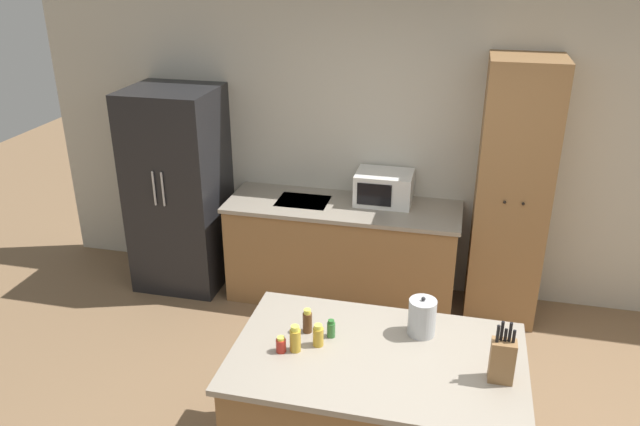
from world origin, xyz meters
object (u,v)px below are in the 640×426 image
(pantry_cabinet, at_px, (512,195))
(spice_bottle_pale_salt, at_px, (307,321))
(spice_bottle_green_herb, at_px, (331,329))
(kettle, at_px, (422,317))
(refrigerator, at_px, (179,189))
(microwave, at_px, (384,188))
(knife_block, at_px, (502,360))
(spice_bottle_amber_oil, at_px, (295,339))
(spice_bottle_tall_dark, at_px, (281,345))
(spice_bottle_short_red, at_px, (318,336))

(pantry_cabinet, xyz_separation_m, spice_bottle_pale_salt, (-1.18, -1.96, -0.12))
(spice_bottle_green_herb, height_order, kettle, kettle)
(refrigerator, bearing_deg, spice_bottle_pale_salt, -48.35)
(microwave, xyz_separation_m, knife_block, (0.91, -2.22, -0.00))
(refrigerator, relative_size, pantry_cabinet, 0.83)
(spice_bottle_amber_oil, bearing_deg, kettle, 26.12)
(refrigerator, xyz_separation_m, kettle, (2.30, -1.75, 0.10))
(pantry_cabinet, relative_size, spice_bottle_tall_dark, 23.62)
(spice_bottle_pale_salt, relative_size, kettle, 0.61)
(spice_bottle_tall_dark, xyz_separation_m, spice_bottle_green_herb, (0.23, 0.20, 0.01))
(spice_bottle_short_red, bearing_deg, microwave, 88.41)
(pantry_cabinet, bearing_deg, microwave, 176.00)
(pantry_cabinet, bearing_deg, knife_block, -93.40)
(microwave, bearing_deg, spice_bottle_amber_oil, -94.34)
(knife_block, bearing_deg, pantry_cabinet, 86.60)
(microwave, relative_size, spice_bottle_short_red, 3.61)
(spice_bottle_tall_dark, bearing_deg, kettle, 25.51)
(spice_bottle_amber_oil, relative_size, spice_bottle_green_herb, 1.46)
(spice_bottle_pale_salt, bearing_deg, spice_bottle_short_red, -51.38)
(refrigerator, height_order, kettle, refrigerator)
(knife_block, distance_m, spice_bottle_amber_oil, 1.08)
(refrigerator, bearing_deg, spice_bottle_short_red, -48.51)
(refrigerator, distance_m, spice_bottle_amber_oil, 2.65)
(pantry_cabinet, height_order, microwave, pantry_cabinet)
(pantry_cabinet, distance_m, knife_block, 2.16)
(spice_bottle_amber_oil, relative_size, spice_bottle_pale_salt, 1.07)
(knife_block, height_order, kettle, knife_block)
(kettle, bearing_deg, knife_block, -36.97)
(refrigerator, xyz_separation_m, pantry_cabinet, (2.85, 0.08, 0.18))
(refrigerator, bearing_deg, kettle, -37.21)
(microwave, distance_m, knife_block, 2.40)
(spice_bottle_amber_oil, relative_size, kettle, 0.65)
(pantry_cabinet, distance_m, spice_bottle_green_herb, 2.24)
(refrigerator, height_order, spice_bottle_short_red, refrigerator)
(refrigerator, distance_m, knife_block, 3.42)
(refrigerator, height_order, microwave, refrigerator)
(microwave, relative_size, spice_bottle_green_herb, 4.44)
(knife_block, relative_size, spice_bottle_amber_oil, 2.16)
(knife_block, height_order, spice_bottle_short_red, knife_block)
(refrigerator, xyz_separation_m, spice_bottle_green_herb, (1.81, -1.89, 0.05))
(spice_bottle_short_red, height_order, kettle, kettle)
(spice_bottle_green_herb, bearing_deg, microwave, 89.76)
(knife_block, relative_size, kettle, 1.41)
(knife_block, distance_m, spice_bottle_green_herb, 0.93)
(microwave, bearing_deg, knife_block, -67.82)
(spice_bottle_short_red, bearing_deg, refrigerator, 131.49)
(knife_block, relative_size, spice_bottle_short_red, 2.57)
(refrigerator, xyz_separation_m, spice_bottle_amber_oil, (1.65, -2.07, 0.07))
(spice_bottle_amber_oil, height_order, spice_bottle_pale_salt, spice_bottle_amber_oil)
(spice_bottle_tall_dark, relative_size, spice_bottle_short_red, 0.70)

